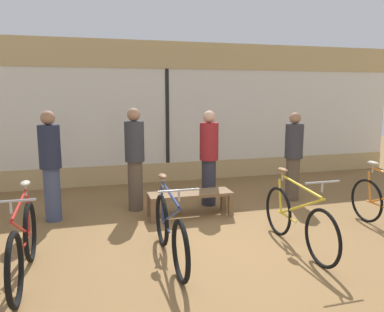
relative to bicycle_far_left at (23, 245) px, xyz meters
The scene contains 10 objects.
ground_plane 2.56m from the bicycle_far_left, ahead, with size 24.00×24.00×0.00m, color olive.
shop_back_wall 5.04m from the bicycle_far_left, 59.02° to the left, with size 12.00×0.08×3.20m.
bicycle_far_left is the anchor object (origin of this frame).
bicycle_left 1.66m from the bicycle_far_left, ahead, with size 0.46×1.76×1.03m.
bicycle_right 3.38m from the bicycle_far_left, ahead, with size 0.46×1.79×1.04m.
display_bench 2.84m from the bicycle_far_left, 34.14° to the left, with size 1.40×0.44×0.41m.
customer_near_rack 2.73m from the bicycle_far_left, 55.53° to the left, with size 0.45×0.45×1.81m.
customer_by_window 2.08m from the bicycle_far_left, 85.79° to the left, with size 0.39×0.39×1.79m.
customer_mid_floor 3.60m from the bicycle_far_left, 36.77° to the left, with size 0.45×0.45×1.75m.
customer_near_bench 4.98m from the bicycle_far_left, 24.03° to the left, with size 0.35×0.35×1.70m.
Camera 1 is at (-1.77, -4.48, 2.07)m, focal length 35.00 mm.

